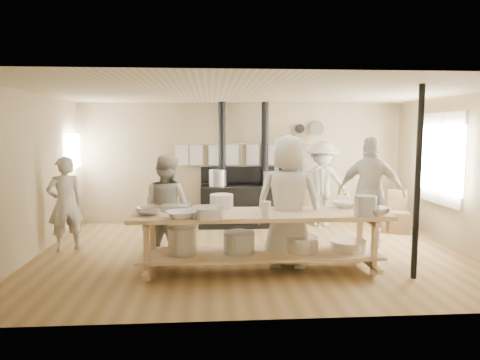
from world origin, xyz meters
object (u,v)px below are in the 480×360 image
Objects in this scene: cook_by_window at (322,184)px; cook_right at (371,192)px; cook_center at (288,201)px; roasting_pan at (175,208)px; cook_far_left at (65,204)px; chair at (398,220)px; stove at (243,201)px; cook_left at (167,208)px; prep_table at (259,235)px.

cook_right is at bearing -66.43° from cook_by_window.
roasting_pan is (-1.64, 0.01, -0.08)m from cook_center.
cook_center is 1.88m from cook_right.
chair is at bearing 156.62° from cook_far_left.
stove is 1.59× the size of cook_left.
cook_center is at bearing -127.26° from chair.
chair is at bearing -15.30° from stove.
cook_left is 3.46m from cook_right.
prep_table is at bearing -175.66° from cook_left.
cook_center is at bearing -81.13° from stove.
chair is at bearing -109.21° from cook_right.
cook_right is at bearing 146.91° from cook_far_left.
stove reaches higher than chair.
cook_left is (-1.37, -2.37, 0.30)m from stove.
cook_far_left is 2.19m from roasting_pan.
roasting_pan is at bearing -113.04° from stove.
stove reaches higher than cook_center.
chair is at bearing -132.53° from cook_center.
stove is 3.14m from chair.
cook_center is at bearing -0.46° from roasting_pan.
roasting_pan is (-2.84, -2.65, -0.00)m from cook_by_window.
cook_right is 2.32× the size of chair.
roasting_pan is (-4.21, -1.99, 0.65)m from chair.
prep_table is at bearing 125.75° from cook_far_left.
cook_by_window is (3.01, 2.20, 0.08)m from cook_left.
cook_far_left is (-3.10, 1.27, 0.27)m from prep_table.
cook_far_left is 3.71m from cook_center.
cook_center is 2.92m from cook_by_window.
chair is at bearing -130.82° from cook_left.
roasting_pan is (-1.19, 0.20, 0.37)m from prep_table.
cook_right is at bearing -139.06° from cook_center.
cook_by_window is at bearing 59.99° from prep_table.
roasting_pan is at bearing 140.80° from cook_left.
cook_by_window is at bearing 166.45° from cook_far_left.
cook_center reaches higher than cook_right.
cook_far_left is 0.81× the size of cook_center.
cook_by_window is at bearing 169.28° from chair.
roasting_pan is at bearing 118.77° from cook_far_left.
chair is 2.11× the size of roasting_pan.
cook_far_left reaches higher than prep_table.
cook_far_left is 1.84m from cook_left.
roasting_pan is at bearing 170.32° from prep_table.
chair is (0.97, 1.02, -0.71)m from cook_right.
cook_center reaches higher than cook_far_left.
cook_by_window reaches higher than chair.
cook_by_window is at bearing -104.73° from cook_center.
cook_center is at bearing 131.08° from cook_far_left.
cook_far_left is at bearing 157.67° from prep_table.
prep_table is 1.54m from cook_left.
cook_left reaches higher than cook_far_left.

